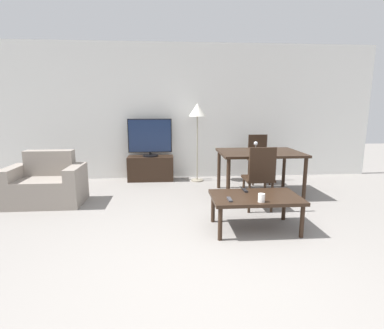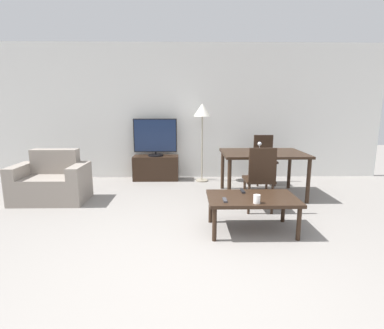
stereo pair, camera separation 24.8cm
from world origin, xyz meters
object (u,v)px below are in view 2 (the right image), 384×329
Objects in this scene: dining_chair_near at (260,176)px; tv at (155,137)px; dining_table at (263,157)px; cup_white_near at (257,199)px; dining_chair_far at (264,157)px; wine_glass_left at (260,144)px; tv_stand at (156,168)px; remote_secondary at (225,200)px; coffee_table at (252,200)px; armchair at (52,183)px; floor_lamp at (202,114)px; remote_primary at (243,191)px.

tv is at bearing 130.63° from dining_chair_near.
cup_white_near is at bearing -106.00° from dining_table.
wine_glass_left is at bearing -112.12° from dining_chair_far.
remote_secondary is at bearing -68.84° from tv_stand.
wine_glass_left is (0.46, 1.63, 0.46)m from coffee_table.
armchair is 3.76m from dining_chair_far.
cup_white_near reaches higher than coffee_table.
cup_white_near reaches higher than tv_stand.
armchair reaches higher than coffee_table.
tv reaches higher than wine_glass_left.
tv is 2.07m from wine_glass_left.
dining_table is (1.87, -1.11, -0.21)m from tv.
coffee_table is at bearing -61.46° from tv_stand.
dining_chair_near is (-0.23, -0.80, -0.13)m from dining_table.
tv_stand is at bearing 116.41° from cup_white_near.
floor_lamp is (-1.18, 0.20, 0.80)m from dining_chair_far.
floor_lamp reaches higher than remote_secondary.
dining_table is at bearing 74.00° from cup_white_near.
floor_lamp is 2.74m from remote_secondary.
coffee_table is (1.39, -2.56, -0.49)m from tv.
coffee_table is 7.18× the size of wine_glass_left.
armchair reaches higher than remote_primary.
dining_chair_near is (1.64, -1.91, 0.27)m from tv_stand.
dining_chair_far is at bearing 67.88° from wine_glass_left.
wine_glass_left is (1.86, -0.93, 0.59)m from tv_stand.
dining_chair_near is at bearing -102.49° from wine_glass_left.
coffee_table is 0.69× the size of floor_lamp.
floor_lamp reaches higher than tv.
dining_chair_near is 6.36× the size of wine_glass_left.
armchair is 1.18× the size of dining_chair_far.
floor_lamp reaches higher than dining_chair_near.
wine_glass_left is at bearing 69.28° from remote_primary.
dining_chair_near is at bearing 69.18° from coffee_table.
cup_white_near is (1.39, -2.80, 0.23)m from tv_stand.
cup_white_near is at bearing -63.57° from tv.
wine_glass_left is at bearing 75.96° from cup_white_near.
coffee_table is 6.99× the size of remote_primary.
cup_white_near is (-0.72, -2.48, -0.05)m from dining_chair_far.
tv_stand is 2.16m from wine_glass_left.
dining_table is 1.43× the size of dining_chair_near.
armchair is 1.18× the size of dining_chair_near.
dining_chair_far reaches higher than cup_white_near.
tv reaches higher than coffee_table.
armchair reaches higher than remote_secondary.
coffee_table is (1.39, -2.56, 0.13)m from tv_stand.
armchair is 3.00m from remote_primary.
tv is at bearing 111.18° from remote_secondary.
floor_lamp is at bearing 100.86° from coffee_table.
dining_table reaches higher than cup_white_near.
cup_white_near is 0.66× the size of wine_glass_left.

